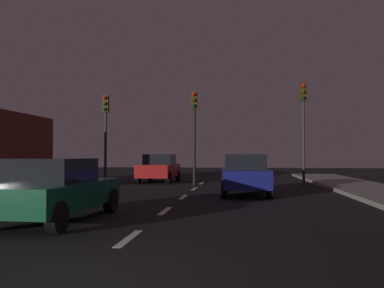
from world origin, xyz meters
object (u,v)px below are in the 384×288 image
at_px(car_adjacent_lane, 55,189).
at_px(car_oncoming_far, 159,168).
at_px(traffic_signal_left, 106,122).
at_px(traffic_signal_center, 194,119).
at_px(car_stopped_ahead, 244,175).
at_px(traffic_signal_right, 303,114).

distance_m(car_adjacent_lane, car_oncoming_far, 14.00).
bearing_deg(car_oncoming_far, traffic_signal_left, -140.01).
distance_m(traffic_signal_center, car_oncoming_far, 3.98).
bearing_deg(traffic_signal_left, traffic_signal_center, 0.00).
bearing_deg(traffic_signal_left, car_oncoming_far, 39.99).
height_order(car_stopped_ahead, car_oncoming_far, car_oncoming_far).
bearing_deg(car_oncoming_far, car_stopped_ahead, -56.40).
height_order(traffic_signal_right, car_adjacent_lane, traffic_signal_right).
distance_m(traffic_signal_left, traffic_signal_right, 10.16).
bearing_deg(traffic_signal_left, traffic_signal_right, 0.01).
relative_size(traffic_signal_center, car_adjacent_lane, 1.13).
xyz_separation_m(traffic_signal_center, car_oncoming_far, (-2.22, 2.07, -2.57)).
bearing_deg(car_stopped_ahead, car_oncoming_far, 123.60).
bearing_deg(traffic_signal_right, car_stopped_ahead, -120.97).
bearing_deg(car_adjacent_lane, traffic_signal_left, 102.72).
bearing_deg(car_stopped_ahead, car_adjacent_lane, -122.81).
bearing_deg(car_adjacent_lane, car_oncoming_far, 90.92).
distance_m(traffic_signal_left, car_adjacent_lane, 12.49).
bearing_deg(traffic_signal_right, car_oncoming_far, 164.94).
relative_size(traffic_signal_left, traffic_signal_right, 0.91).
xyz_separation_m(traffic_signal_left, traffic_signal_center, (4.69, 0.00, 0.07)).
bearing_deg(car_adjacent_lane, traffic_signal_center, 80.48).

